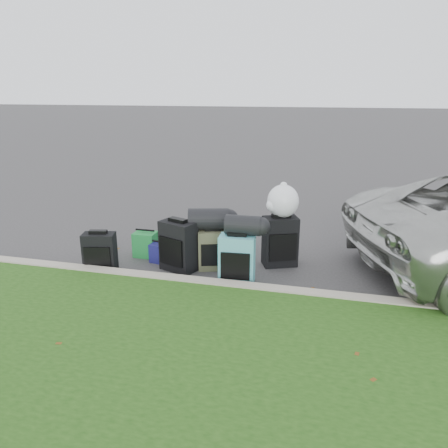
% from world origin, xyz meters
% --- Properties ---
extents(ground, '(120.00, 120.00, 0.00)m').
position_xyz_m(ground, '(0.00, 0.00, 0.00)').
color(ground, '#383535').
rests_on(ground, ground).
extents(curb, '(120.00, 0.18, 0.15)m').
position_xyz_m(curb, '(0.00, -1.00, 0.07)').
color(curb, '#9E937F').
rests_on(curb, ground).
extents(suitcase_small_black, '(0.50, 0.35, 0.57)m').
position_xyz_m(suitcase_small_black, '(-1.71, -0.74, 0.28)').
color(suitcase_small_black, black).
rests_on(suitcase_small_black, ground).
extents(suitcase_large_black_left, '(0.58, 0.47, 0.73)m').
position_xyz_m(suitcase_large_black_left, '(-0.62, -0.42, 0.37)').
color(suitcase_large_black_left, black).
rests_on(suitcase_large_black_left, ground).
extents(suitcase_olive, '(0.49, 0.38, 0.59)m').
position_xyz_m(suitcase_olive, '(-0.15, -0.26, 0.29)').
color(suitcase_olive, '#3E3F2A').
rests_on(suitcase_olive, ground).
extents(suitcase_teal, '(0.49, 0.31, 0.67)m').
position_xyz_m(suitcase_teal, '(0.30, -0.66, 0.34)').
color(suitcase_teal, teal).
rests_on(suitcase_teal, ground).
extents(suitcase_large_black_right, '(0.57, 0.47, 0.74)m').
position_xyz_m(suitcase_large_black_right, '(0.78, 0.12, 0.37)').
color(suitcase_large_black_right, black).
rests_on(suitcase_large_black_right, ground).
extents(tote_green, '(0.35, 0.28, 0.39)m').
position_xyz_m(tote_green, '(-1.31, -0.03, 0.19)').
color(tote_green, '#1C8236').
rests_on(tote_green, ground).
extents(tote_navy, '(0.29, 0.25, 0.29)m').
position_xyz_m(tote_navy, '(-1.01, -0.21, 0.14)').
color(tote_navy, navy).
rests_on(tote_navy, ground).
extents(duffel_left, '(0.64, 0.45, 0.31)m').
position_xyz_m(duffel_left, '(-0.22, -0.22, 0.74)').
color(duffel_left, black).
rests_on(duffel_left, suitcase_olive).
extents(duffel_right, '(0.48, 0.28, 0.27)m').
position_xyz_m(duffel_right, '(0.36, -0.59, 0.81)').
color(duffel_right, black).
rests_on(duffel_right, suitcase_teal).
extents(trash_bag, '(0.46, 0.46, 0.46)m').
position_xyz_m(trash_bag, '(0.79, 0.18, 0.97)').
color(trash_bag, white).
rests_on(trash_bag, suitcase_large_black_right).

